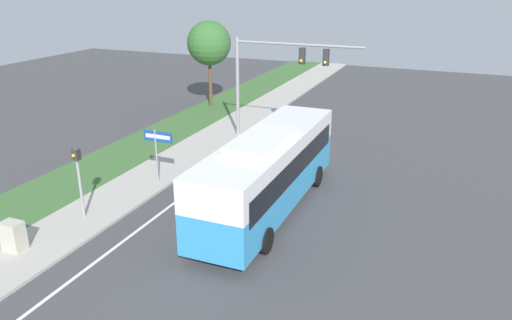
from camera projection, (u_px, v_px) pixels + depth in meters
ground_plane at (232, 236)px, 19.10m from camera, size 80.00×80.00×0.00m
sidewalk at (101, 207)px, 21.32m from camera, size 2.80×80.00×0.12m
grass_verge at (43, 196)px, 22.48m from camera, size 3.60×80.00×0.10m
lane_divider_near at (152, 219)px, 20.40m from camera, size 0.14×30.00×0.01m
bus at (268, 168)px, 20.57m from camera, size 2.65×10.61×3.47m
signal_gantry at (275, 68)px, 28.56m from camera, size 7.57×0.41×6.04m
pedestrian_signal at (78, 172)px, 19.72m from camera, size 0.28×0.34×3.03m
street_sign at (157, 145)px, 23.03m from camera, size 1.53×0.08×2.74m
utility_cabinet at (13, 236)px, 17.76m from camera, size 0.76×0.55×1.08m
roadside_tree at (209, 43)px, 36.10m from camera, size 3.19×3.19×6.27m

